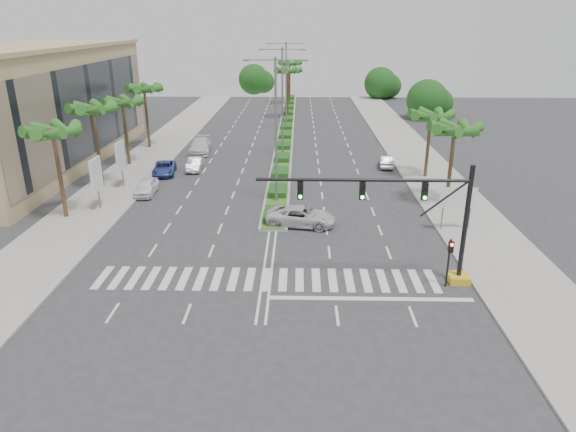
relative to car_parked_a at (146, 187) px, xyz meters
name	(u,v)px	position (x,y,z in m)	size (l,w,h in m)	color
ground	(266,279)	(11.80, -16.04, -0.70)	(160.00, 160.00, 0.00)	#333335
footpath_right	(437,183)	(27.00, 3.96, -0.63)	(6.00, 120.00, 0.15)	gray
footpath_left	(124,181)	(-3.40, 3.96, -0.63)	(6.00, 120.00, 0.15)	gray
median	(286,130)	(11.80, 28.96, -0.60)	(2.20, 75.00, 0.20)	gray
median_grass	(286,129)	(11.80, 28.96, -0.48)	(1.80, 75.00, 0.04)	#36571E
building	(33,109)	(-14.20, 9.96, 5.30)	(12.00, 36.00, 12.00)	tan
signal_gantry	(426,228)	(21.07, -16.04, 2.76)	(12.60, 1.20, 7.20)	gold
pedestrian_signal	(450,255)	(22.40, -16.72, 1.34)	(0.28, 0.36, 3.00)	black
direction_sign	(458,200)	(25.30, -8.05, 1.75)	(2.70, 0.11, 3.40)	slate
billboard_near	(96,175)	(-2.70, -4.04, 2.26)	(0.18, 2.10, 4.35)	slate
billboard_far	(121,157)	(-2.70, 1.96, 2.26)	(0.18, 2.10, 4.35)	slate
palm_left_near	(53,134)	(-4.70, -6.04, 5.99)	(4.57, 4.68, 7.55)	brown
palm_left_mid	(93,112)	(-4.70, 1.96, 6.38)	(4.57, 4.68, 7.95)	brown
palm_left_far	(123,105)	(-4.70, 9.96, 5.80)	(4.57, 4.68, 7.35)	brown
palm_left_end	(144,91)	(-4.70, 17.96, 6.18)	(4.57, 4.68, 7.75)	brown
palm_right_near	(454,132)	(26.30, -2.04, 5.50)	(4.57, 4.68, 7.05)	brown
palm_right_far	(431,118)	(26.30, 5.96, 5.21)	(4.57, 4.68, 6.75)	brown
palm_median_a	(288,72)	(11.80, 38.96, 6.47)	(4.57, 4.68, 8.05)	brown
palm_median_b	(290,65)	(11.80, 53.96, 6.47)	(4.57, 4.68, 8.05)	brown
streetlight_near	(276,124)	(11.80, -2.04, 6.11)	(5.10, 0.25, 12.00)	slate
streetlight_mid	(282,97)	(11.80, 13.96, 6.11)	(5.10, 0.25, 12.00)	slate
streetlight_far	(286,81)	(11.80, 29.96, 6.11)	(5.10, 0.25, 12.00)	slate
car_parked_a	(146,187)	(0.00, 0.00, 0.00)	(1.65, 4.11, 1.40)	white
car_parked_b	(195,164)	(2.80, 8.16, -0.04)	(1.39, 3.99, 1.31)	#ACACB0
car_parked_c	(164,168)	(0.00, 6.51, -0.07)	(2.10, 4.56, 1.27)	#314597
car_parked_d	(200,146)	(2.00, 15.74, 0.13)	(2.31, 5.69, 1.65)	silver
car_crossing	(301,216)	(13.89, -7.20, 0.04)	(2.45, 5.31, 1.48)	silver
car_right	(387,161)	(23.06, 9.82, -0.06)	(1.36, 3.89, 1.28)	#BDBCC2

